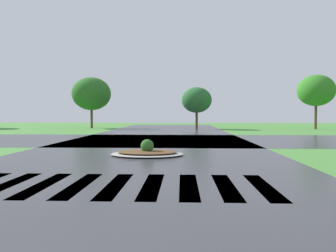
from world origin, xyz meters
The scene contains 5 objects.
asphalt_roadway centered at (0.00, 10.00, 0.00)m, with size 11.78×80.00×0.01m, color #35353A.
asphalt_cross_road centered at (0.00, 19.93, 0.00)m, with size 90.00×10.60×0.01m, color #35353A.
crosswalk_stripes centered at (0.00, 5.94, 0.00)m, with size 7.65×2.99×0.01m.
median_island centered at (0.16, 11.79, 0.13)m, with size 3.07×2.31×0.68m.
background_treeline centered at (-6.76, 36.73, 3.99)m, with size 46.16×5.83×6.13m.
Camera 1 is at (1.64, -2.03, 1.77)m, focal length 35.19 mm.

